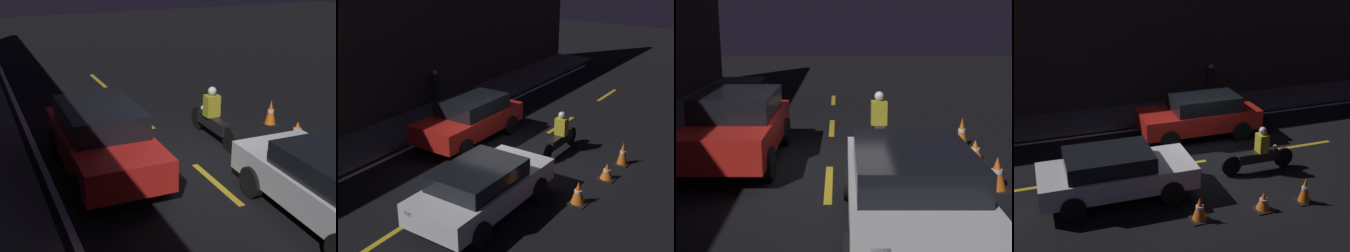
% 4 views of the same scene
% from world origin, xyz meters
% --- Properties ---
extents(ground_plane, '(56.00, 56.00, 0.00)m').
position_xyz_m(ground_plane, '(0.00, 0.00, 0.00)').
color(ground_plane, black).
extents(raised_curb, '(28.00, 2.15, 0.14)m').
position_xyz_m(raised_curb, '(0.00, 4.49, 0.07)').
color(raised_curb, '#4C4C4F').
rests_on(raised_curb, ground).
extents(building_front, '(28.00, 0.30, 6.25)m').
position_xyz_m(building_front, '(0.00, 5.72, 3.12)').
color(building_front, '#2D2826').
rests_on(building_front, ground).
extents(lane_dash_b, '(2.00, 0.14, 0.01)m').
position_xyz_m(lane_dash_b, '(-5.50, 0.00, 0.00)').
color(lane_dash_b, gold).
rests_on(lane_dash_b, ground).
extents(lane_dash_c, '(2.00, 0.14, 0.01)m').
position_xyz_m(lane_dash_c, '(-1.00, 0.00, 0.00)').
color(lane_dash_c, gold).
rests_on(lane_dash_c, ground).
extents(lane_dash_d, '(2.00, 0.14, 0.01)m').
position_xyz_m(lane_dash_d, '(3.50, 0.00, 0.00)').
color(lane_dash_d, gold).
rests_on(lane_dash_d, ground).
extents(lane_solid_kerb, '(25.20, 0.14, 0.01)m').
position_xyz_m(lane_solid_kerb, '(0.00, 3.17, 0.00)').
color(lane_solid_kerb, silver).
rests_on(lane_solid_kerb, ground).
extents(sedan_white, '(4.07, 1.91, 1.31)m').
position_xyz_m(sedan_white, '(-3.05, -1.18, 0.71)').
color(sedan_white, silver).
rests_on(sedan_white, ground).
extents(taxi_red, '(4.10, 1.92, 1.46)m').
position_xyz_m(taxi_red, '(0.55, 1.97, 0.78)').
color(taxi_red, red).
rests_on(taxi_red, ground).
extents(motorcycle, '(2.31, 0.36, 1.37)m').
position_xyz_m(motorcycle, '(1.20, -1.11, 0.55)').
color(motorcycle, black).
rests_on(motorcycle, ground).
extents(traffic_cone_near, '(0.47, 0.47, 0.62)m').
position_xyz_m(traffic_cone_near, '(-1.37, -2.98, 0.30)').
color(traffic_cone_near, black).
rests_on(traffic_cone_near, ground).
extents(traffic_cone_mid, '(0.48, 0.48, 0.48)m').
position_xyz_m(traffic_cone_mid, '(0.31, -3.08, 0.23)').
color(traffic_cone_mid, black).
rests_on(traffic_cone_mid, ground).
extents(traffic_cone_far, '(0.41, 0.41, 0.71)m').
position_xyz_m(traffic_cone_far, '(1.50, -3.10, 0.35)').
color(traffic_cone_far, black).
rests_on(traffic_cone_far, ground).
extents(pedestrian, '(0.34, 0.34, 1.54)m').
position_xyz_m(pedestrian, '(2.21, 4.96, 0.92)').
color(pedestrian, black).
rests_on(pedestrian, raised_curb).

